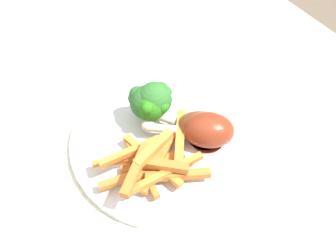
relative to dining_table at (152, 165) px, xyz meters
name	(u,v)px	position (x,y,z in m)	size (l,w,h in m)	color
dining_table	(152,165)	(0.00, 0.00, 0.00)	(0.95, 0.84, 0.75)	silver
dinner_plate	(168,137)	(-0.04, -0.01, 0.12)	(0.29, 0.29, 0.01)	silver
broccoli_floret_front	(154,105)	(-0.01, -0.01, 0.17)	(0.05, 0.04, 0.06)	#73A051
broccoli_floret_middle	(153,99)	(0.00, -0.01, 0.18)	(0.05, 0.06, 0.07)	#85AB55
broccoli_floret_back	(148,98)	(0.01, -0.01, 0.17)	(0.05, 0.06, 0.06)	#79B255
carrot_fries_pile	(155,161)	(-0.08, 0.03, 0.15)	(0.12, 0.16, 0.05)	orange
chicken_drumstick_near	(202,128)	(-0.07, -0.05, 0.15)	(0.12, 0.11, 0.04)	#542010
chicken_drumstick_far	(205,130)	(-0.07, -0.05, 0.15)	(0.10, 0.12, 0.05)	#5D1C0F
fork	(21,57)	(0.25, 0.12, 0.12)	(0.19, 0.01, 0.01)	silver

